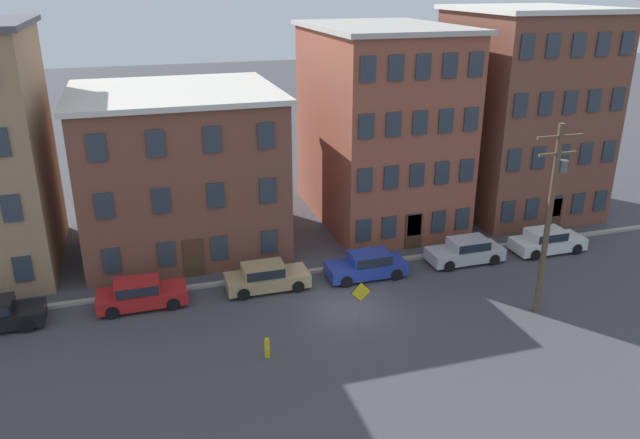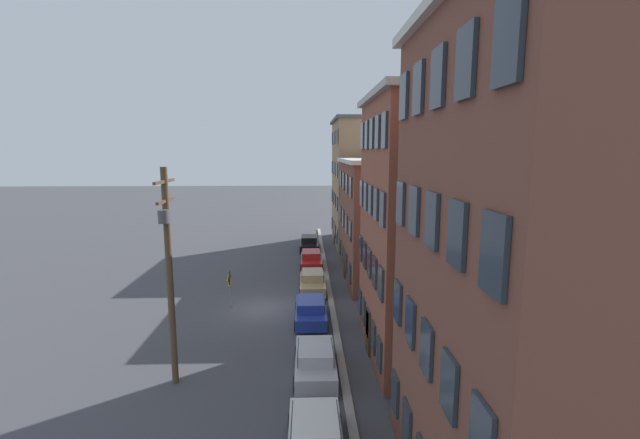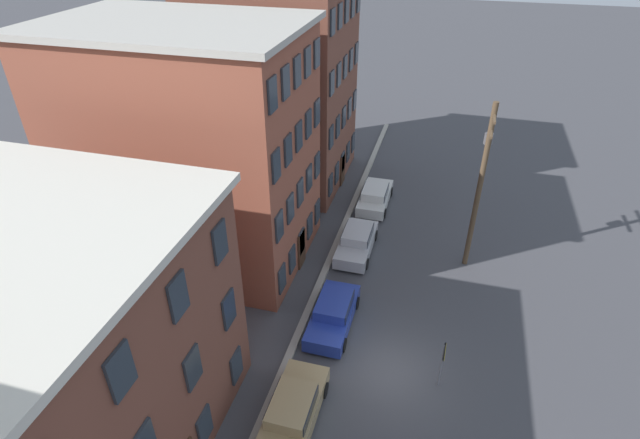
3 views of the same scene
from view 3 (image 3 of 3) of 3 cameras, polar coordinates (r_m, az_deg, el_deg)
name	(u,v)px [view 3 (image 3 of 3)]	position (r m, az deg, el deg)	size (l,w,h in m)	color
ground_plane	(390,371)	(23.08, 7.95, -16.75)	(200.00, 200.00, 0.00)	#424247
kerb_strip	(292,349)	(23.64, -3.21, -14.56)	(56.00, 0.36, 0.16)	#9E998E
apartment_midblock	(23,364)	(19.36, -30.81, -14.01)	(11.91, 10.98, 9.51)	brown
apartment_far	(190,149)	(27.28, -14.64, 7.82)	(8.68, 12.45, 12.79)	brown
apartment_annex	(276,84)	(35.09, -5.08, 15.17)	(9.26, 9.99, 13.79)	brown
car_tan	(293,410)	(20.75, -3.10, -20.87)	(4.40, 1.92, 1.43)	tan
car_blue	(333,312)	(24.34, 1.53, -10.54)	(4.40, 1.92, 1.43)	#233899
car_silver	(357,240)	(29.07, 4.23, -2.38)	(4.40, 1.92, 1.43)	#B7B7BC
car_white	(375,196)	(33.57, 6.30, 2.73)	(4.40, 1.92, 1.43)	silver
caution_sign	(443,357)	(21.69, 13.90, -15.03)	(1.04, 0.08, 2.55)	slate
utility_pole	(481,180)	(26.91, 17.91, 4.31)	(2.40, 0.44, 9.48)	brown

